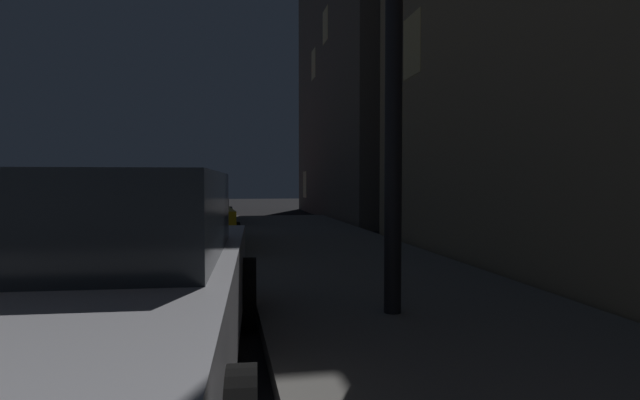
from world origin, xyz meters
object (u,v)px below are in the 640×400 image
(car_black, at_px, (197,203))
(car_red, at_px, (204,197))
(car_yellow_cab, at_px, (181,216))
(car_silver, at_px, (88,288))

(car_black, distance_m, car_red, 5.74)
(car_black, bearing_deg, car_yellow_cab, -89.99)
(car_yellow_cab, height_order, car_red, same)
(car_silver, distance_m, car_black, 12.29)
(car_silver, xyz_separation_m, car_black, (0.00, 12.29, 0.01))
(car_silver, distance_m, car_yellow_cab, 6.73)
(car_silver, bearing_deg, car_red, 90.00)
(car_black, xyz_separation_m, car_red, (-0.00, 5.74, -0.00))
(car_yellow_cab, distance_m, car_red, 11.30)
(car_red, bearing_deg, car_black, -90.00)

